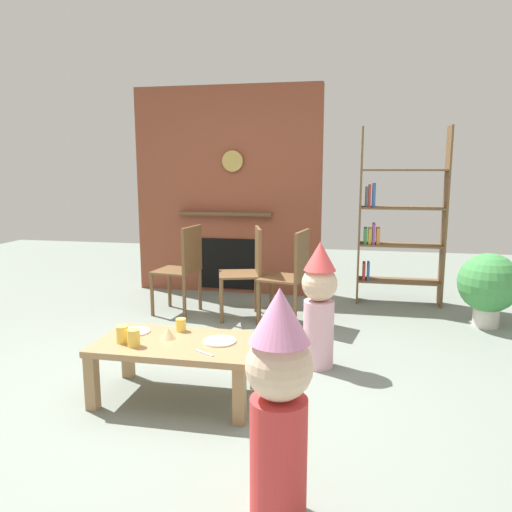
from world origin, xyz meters
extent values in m
plane|color=gray|center=(0.00, 0.00, 0.00)|extent=(12.00, 12.00, 0.00)
cube|color=brown|center=(-0.63, 2.60, 1.20)|extent=(2.20, 0.18, 2.40)
cube|color=black|center=(-0.63, 2.50, 0.35)|extent=(0.70, 0.02, 0.60)
cube|color=brown|center=(-0.63, 2.46, 0.95)|extent=(1.10, 0.10, 0.04)
cylinder|color=tan|center=(-0.54, 2.48, 1.55)|extent=(0.24, 0.04, 0.24)
cube|color=brown|center=(0.91, 2.40, 0.95)|extent=(0.02, 0.28, 1.90)
cube|color=brown|center=(1.79, 2.40, 0.95)|extent=(0.02, 0.28, 1.90)
cube|color=brown|center=(1.35, 2.40, 0.25)|extent=(0.86, 0.28, 0.02)
cube|color=brown|center=(1.35, 2.40, 0.65)|extent=(0.86, 0.28, 0.02)
cube|color=brown|center=(1.35, 2.40, 1.05)|extent=(0.86, 0.28, 0.02)
cube|color=brown|center=(1.35, 2.40, 1.45)|extent=(0.86, 0.28, 0.02)
cube|color=#B23333|center=(0.97, 2.40, 0.35)|extent=(0.03, 0.20, 0.18)
cube|color=#3359A5|center=(1.02, 2.40, 0.35)|extent=(0.03, 0.20, 0.18)
cube|color=#3F8C4C|center=(0.98, 2.40, 0.74)|extent=(0.04, 0.20, 0.17)
cube|color=gold|center=(1.02, 2.40, 0.74)|extent=(0.03, 0.20, 0.17)
cube|color=#8C4C99|center=(1.06, 2.40, 0.77)|extent=(0.03, 0.20, 0.22)
cube|color=#D87F3F|center=(1.11, 2.40, 0.75)|extent=(0.04, 0.20, 0.17)
cube|color=#4C4C51|center=(0.97, 2.40, 1.17)|extent=(0.02, 0.20, 0.21)
cube|color=#B23333|center=(1.00, 2.40, 1.18)|extent=(0.02, 0.20, 0.24)
cube|color=#3359A5|center=(1.05, 2.40, 1.19)|extent=(0.03, 0.20, 0.25)
cube|color=#9E7A51|center=(-0.23, -0.26, 0.36)|extent=(1.02, 0.58, 0.04)
cube|color=#9E7A51|center=(-0.69, -0.51, 0.17)|extent=(0.07, 0.07, 0.34)
cube|color=#9E7A51|center=(0.23, -0.51, 0.17)|extent=(0.07, 0.07, 0.34)
cube|color=#9E7A51|center=(-0.69, -0.01, 0.17)|extent=(0.07, 0.07, 0.34)
cube|color=#9E7A51|center=(0.23, -0.01, 0.17)|extent=(0.07, 0.07, 0.34)
cylinder|color=#F2CC4C|center=(-0.46, -0.40, 0.44)|extent=(0.08, 0.08, 0.11)
cylinder|color=#F2CC4C|center=(-0.27, -0.06, 0.43)|extent=(0.07, 0.07, 0.09)
cylinder|color=#F2CC4C|center=(-0.56, -0.35, 0.44)|extent=(0.08, 0.08, 0.11)
cylinder|color=white|center=(-0.56, -0.15, 0.39)|extent=(0.18, 0.18, 0.01)
cylinder|color=white|center=(0.04, -0.23, 0.39)|extent=(0.21, 0.21, 0.01)
cone|color=#EAC68C|center=(-0.30, -0.23, 0.42)|extent=(0.10, 0.10, 0.07)
cube|color=silver|center=(0.00, -0.43, 0.39)|extent=(0.14, 0.09, 0.01)
cylinder|color=#D13838|center=(0.57, -1.24, 0.27)|extent=(0.24, 0.24, 0.54)
sphere|color=beige|center=(0.57, -1.24, 0.68)|extent=(0.28, 0.28, 0.28)
cone|color=pink|center=(0.57, -1.24, 0.89)|extent=(0.25, 0.25, 0.22)
cylinder|color=#EAB2C6|center=(0.62, 0.44, 0.25)|extent=(0.23, 0.23, 0.51)
sphere|color=beige|center=(0.62, 0.44, 0.64)|extent=(0.26, 0.26, 0.26)
cone|color=#EA4C4C|center=(0.62, 0.44, 0.84)|extent=(0.24, 0.24, 0.21)
cube|color=brown|center=(-0.91, 1.57, 0.44)|extent=(0.45, 0.45, 0.02)
cube|color=brown|center=(-0.73, 1.55, 0.68)|extent=(0.08, 0.40, 0.45)
cylinder|color=brown|center=(-1.07, 1.78, 0.21)|extent=(0.04, 0.04, 0.43)
cylinder|color=brown|center=(-1.12, 1.42, 0.21)|extent=(0.04, 0.04, 0.43)
cylinder|color=brown|center=(-0.71, 1.73, 0.21)|extent=(0.04, 0.04, 0.43)
cylinder|color=brown|center=(-0.76, 1.37, 0.21)|extent=(0.04, 0.04, 0.43)
cube|color=brown|center=(-0.24, 1.54, 0.44)|extent=(0.50, 0.50, 0.02)
cube|color=brown|center=(-0.07, 1.59, 0.68)|extent=(0.14, 0.39, 0.45)
cylinder|color=brown|center=(-0.47, 1.66, 0.21)|extent=(0.04, 0.04, 0.43)
cylinder|color=brown|center=(-0.37, 1.31, 0.21)|extent=(0.04, 0.04, 0.43)
cylinder|color=brown|center=(-0.12, 1.76, 0.21)|extent=(0.04, 0.04, 0.43)
cylinder|color=brown|center=(-0.02, 1.41, 0.21)|extent=(0.04, 0.04, 0.43)
cube|color=brown|center=(0.20, 1.45, 0.44)|extent=(0.47, 0.47, 0.02)
cube|color=brown|center=(0.38, 1.41, 0.68)|extent=(0.10, 0.40, 0.45)
cylinder|color=brown|center=(0.06, 1.66, 0.21)|extent=(0.04, 0.04, 0.43)
cylinder|color=brown|center=(-0.01, 1.30, 0.21)|extent=(0.04, 0.04, 0.43)
cylinder|color=brown|center=(0.41, 1.59, 0.21)|extent=(0.04, 0.04, 0.43)
cylinder|color=brown|center=(0.35, 1.24, 0.21)|extent=(0.04, 0.04, 0.43)
cylinder|color=beige|center=(2.09, 1.71, 0.09)|extent=(0.23, 0.23, 0.18)
sphere|color=#409047|center=(2.09, 1.71, 0.42)|extent=(0.55, 0.55, 0.55)
camera|label=1|loc=(0.85, -3.10, 1.46)|focal=34.73mm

